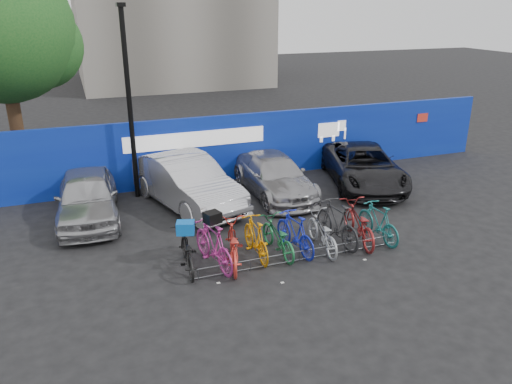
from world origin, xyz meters
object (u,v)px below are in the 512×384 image
bike_7 (337,223)px  car_0 (87,196)px  bike_2 (232,245)px  bike_4 (278,237)px  bike_3 (256,238)px  car_1 (186,182)px  bike_8 (358,223)px  bike_9 (378,222)px  tree (8,33)px  bike_rack (299,256)px  car_2 (274,175)px  bike_1 (213,245)px  lamppost (129,99)px  bike_6 (322,233)px  bike_5 (295,233)px  car_3 (363,166)px  bike_0 (187,251)px

bike_7 → car_0: bearing=-37.9°
bike_2 → bike_4: bike_2 is taller
bike_2 → bike_7: bike_7 is taller
bike_3 → car_1: bearing=-77.5°
car_0 → bike_8: size_ratio=2.09×
bike_3 → bike_9: 3.47m
tree → bike_rack: size_ratio=1.39×
car_2 → bike_1: car_2 is taller
car_2 → bike_rack: bearing=-104.4°
car_0 → bike_rack: bearing=-40.6°
lamppost → car_0: bearing=-138.7°
bike_8 → bike_6: bearing=12.4°
bike_1 → car_1: bearing=-105.1°
bike_4 → bike_1: bearing=-2.0°
bike_3 → bike_7: size_ratio=0.89×
bike_7 → lamppost: bearing=-54.8°
car_1 → bike_8: size_ratio=2.37×
bike_2 → bike_5: bearing=-163.5°
bike_2 → bike_3: size_ratio=1.16×
tree → bike_2: (5.17, -10.20, -4.53)m
bike_6 → bike_8: bearing=-172.4°
bike_2 → bike_4: bearing=-160.7°
bike_2 → bike_rack: bearing=178.1°
car_2 → car_3: bearing=-3.9°
bike_3 → bike_4: 0.58m
lamppost → bike_2: bearing=-74.0°
car_1 → bike_2: bearing=-104.1°
bike_1 → bike_rack: bearing=154.5°
bike_3 → bike_9: (3.46, -0.22, -0.00)m
car_0 → car_2: bearing=3.8°
car_1 → bike_3: bearing=-94.7°
car_0 → bike_4: bearing=-39.0°
bike_1 → bike_2: size_ratio=0.96×
tree → bike_5: (6.89, -10.12, -4.53)m
car_3 → bike_1: 7.67m
car_1 → bike_6: 4.98m
tree → bike_3: (5.84, -10.04, -4.54)m
bike_1 → bike_8: 4.03m
tree → bike_3: bearing=-59.8°
tree → car_3: bearing=-28.8°
lamppost → car_3: bearing=-11.5°
bike_4 → bike_8: bearing=174.2°
car_3 → bike_1: car_3 is taller
car_1 → car_2: 3.02m
car_2 → bike_0: 5.65m
lamppost → bike_rack: 7.48m
bike_3 → tree: bearing=-59.5°
bike_1 → bike_4: bearing=170.4°
bike_rack → bike_0: size_ratio=3.08×
car_3 → bike_2: car_3 is taller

